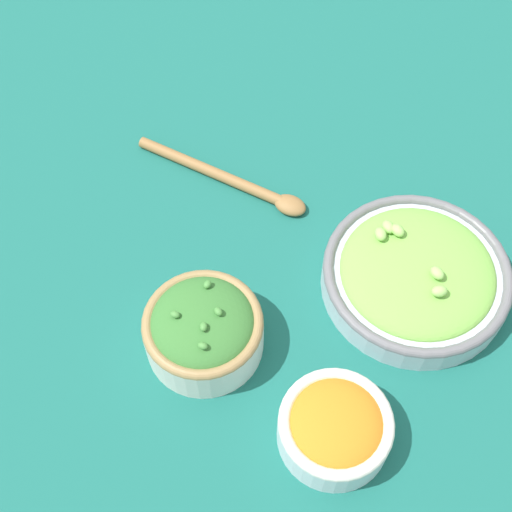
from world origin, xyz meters
TOP-DOWN VIEW (x-y plane):
  - ground_plane at (0.00, 0.00)m, footprint 3.00×3.00m
  - bowl_broccoli at (-0.01, -0.11)m, footprint 0.13×0.13m
  - bowl_carrots at (0.15, -0.15)m, footprint 0.11×0.11m
  - bowl_lettuce at (0.17, 0.06)m, footprint 0.21×0.21m
  - wooden_spoon at (-0.07, 0.10)m, footprint 0.24×0.03m

SIDE VIEW (x-z plane):
  - ground_plane at x=0.00m, z-range 0.00..0.00m
  - wooden_spoon at x=-0.07m, z-range 0.00..0.02m
  - bowl_lettuce at x=0.17m, z-range -0.01..0.05m
  - bowl_carrots at x=0.15m, z-range 0.00..0.06m
  - bowl_broccoli at x=-0.01m, z-range 0.00..0.07m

